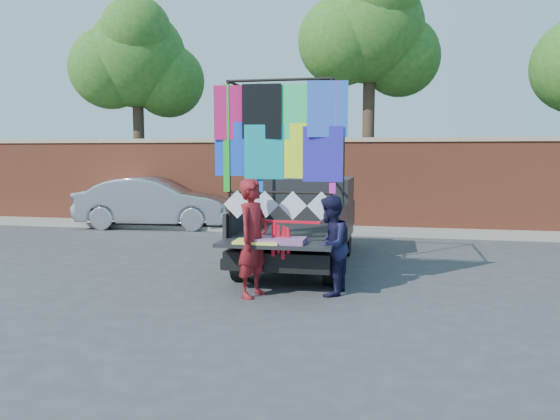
% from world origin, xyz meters
% --- Properties ---
extents(ground, '(90.00, 90.00, 0.00)m').
position_xyz_m(ground, '(0.00, 0.00, 0.00)').
color(ground, '#38383A').
rests_on(ground, ground).
extents(brick_wall, '(30.00, 0.45, 2.61)m').
position_xyz_m(brick_wall, '(0.00, 7.00, 1.33)').
color(brick_wall, '#97452C').
rests_on(brick_wall, ground).
extents(curb, '(30.00, 1.20, 0.12)m').
position_xyz_m(curb, '(0.00, 6.30, 0.06)').
color(curb, gray).
rests_on(curb, ground).
extents(tree_left, '(4.20, 3.30, 7.05)m').
position_xyz_m(tree_left, '(-6.48, 8.12, 5.12)').
color(tree_left, '#38281C').
rests_on(tree_left, ground).
extents(tree_mid, '(4.20, 3.30, 7.73)m').
position_xyz_m(tree_mid, '(1.02, 8.12, 5.70)').
color(tree_mid, '#38281C').
rests_on(tree_mid, ground).
extents(pickup_truck, '(2.10, 5.28, 3.32)m').
position_xyz_m(pickup_truck, '(0.02, 2.28, 0.84)').
color(pickup_truck, black).
rests_on(pickup_truck, ground).
extents(sedan, '(4.62, 2.05, 1.47)m').
position_xyz_m(sedan, '(-5.04, 6.17, 0.74)').
color(sedan, '#ABADB3').
rests_on(sedan, ground).
extents(woman, '(0.61, 0.76, 1.80)m').
position_xyz_m(woman, '(-0.28, -0.73, 0.90)').
color(woman, maroon).
rests_on(woman, ground).
extents(man, '(0.67, 0.81, 1.53)m').
position_xyz_m(man, '(0.84, -0.40, 0.77)').
color(man, '#161535').
rests_on(man, ground).
extents(streamer_bundle, '(0.89, 0.10, 0.61)m').
position_xyz_m(streamer_bundle, '(0.18, -0.58, 0.96)').
color(streamer_bundle, red).
rests_on(streamer_bundle, ground).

